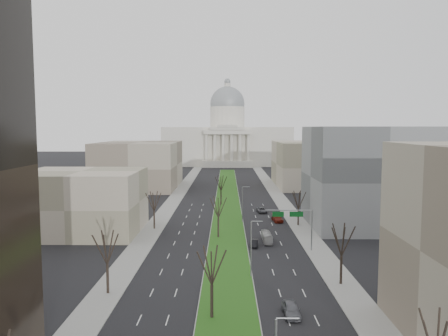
{
  "coord_description": "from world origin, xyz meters",
  "views": [
    {
      "loc": [
        -0.09,
        -12.51,
        23.8
      ],
      "look_at": [
        -1.03,
        115.77,
        11.85
      ],
      "focal_mm": 35.0,
      "sensor_mm": 36.0,
      "label": 1
    }
  ],
  "objects_px": {
    "car_grey_far": "(262,210)",
    "box_van": "(267,237)",
    "car_grey_near": "(291,309)",
    "car_black": "(254,243)",
    "car_red": "(277,218)"
  },
  "relations": [
    {
      "from": "car_grey_far",
      "to": "box_van",
      "type": "distance_m",
      "value": 31.41
    },
    {
      "from": "car_grey_far",
      "to": "car_grey_near",
      "type": "bearing_deg",
      "value": -99.13
    },
    {
      "from": "car_black",
      "to": "car_grey_far",
      "type": "bearing_deg",
      "value": 88.89
    },
    {
      "from": "car_grey_near",
      "to": "car_grey_far",
      "type": "distance_m",
      "value": 67.19
    },
    {
      "from": "car_grey_far",
      "to": "box_van",
      "type": "relative_size",
      "value": 0.71
    },
    {
      "from": "car_grey_far",
      "to": "car_red",
      "type": "bearing_deg",
      "value": -83.26
    },
    {
      "from": "car_grey_near",
      "to": "box_van",
      "type": "height_order",
      "value": "box_van"
    },
    {
      "from": "car_black",
      "to": "car_red",
      "type": "distance_m",
      "value": 24.51
    },
    {
      "from": "car_black",
      "to": "car_grey_near",
      "type": "bearing_deg",
      "value": -79.41
    },
    {
      "from": "box_van",
      "to": "car_red",
      "type": "bearing_deg",
      "value": 76.09
    },
    {
      "from": "car_red",
      "to": "car_black",
      "type": "bearing_deg",
      "value": -112.63
    },
    {
      "from": "car_black",
      "to": "box_van",
      "type": "bearing_deg",
      "value": 57.83
    },
    {
      "from": "car_red",
      "to": "car_grey_far",
      "type": "bearing_deg",
      "value": 99.14
    },
    {
      "from": "car_grey_near",
      "to": "car_grey_far",
      "type": "xyz_separation_m",
      "value": [
        1.58,
        67.17,
        -0.12
      ]
    },
    {
      "from": "car_black",
      "to": "car_red",
      "type": "relative_size",
      "value": 0.74
    }
  ]
}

